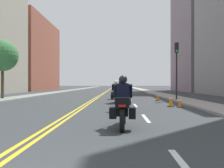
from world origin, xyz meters
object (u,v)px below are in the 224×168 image
object	(u,v)px
motorcycle_4	(120,90)
traffic_cone_1	(158,97)
motorcycle_3	(115,92)
traffic_cone_2	(180,102)
street_tree_0	(2,56)
traffic_light_near	(177,61)
motorcycle_2	(116,94)
traffic_cone_0	(171,100)
motorcycle_0	(123,107)
motorcycle_1	(123,98)

from	to	relation	value
motorcycle_4	traffic_cone_1	distance (m)	7.80
motorcycle_3	traffic_cone_2	size ratio (longest dim) A/B	3.27
motorcycle_3	traffic_cone_1	size ratio (longest dim) A/B	3.21
motorcycle_4	street_tree_0	world-z (taller)	street_tree_0
traffic_cone_1	traffic_cone_2	distance (m)	5.53
motorcycle_4	traffic_light_near	distance (m)	8.86
motorcycle_2	traffic_cone_0	xyz separation A→B (m)	(3.27, -2.65, -0.26)
traffic_cone_0	traffic_cone_2	bearing A→B (deg)	-31.32
motorcycle_0	traffic_cone_1	world-z (taller)	motorcycle_0
motorcycle_2	motorcycle_4	bearing A→B (deg)	85.30
traffic_light_near	street_tree_0	world-z (taller)	street_tree_0
motorcycle_2	street_tree_0	bearing A→B (deg)	156.08
motorcycle_0	motorcycle_1	world-z (taller)	motorcycle_1
motorcycle_0	traffic_cone_0	world-z (taller)	motorcycle_0
motorcycle_0	motorcycle_4	bearing A→B (deg)	92.67
motorcycle_1	traffic_light_near	world-z (taller)	traffic_light_near
motorcycle_3	street_tree_0	xyz separation A→B (m)	(-9.70, -0.88, 3.11)
traffic_cone_0	traffic_cone_1	size ratio (longest dim) A/B	1.23
motorcycle_2	traffic_cone_1	xyz separation A→B (m)	(3.30, 2.58, -0.33)
motorcycle_2	traffic_light_near	xyz separation A→B (m)	(4.81, 2.58, 2.54)
motorcycle_4	street_tree_0	xyz separation A→B (m)	(-10.11, -6.00, 3.10)
motorcycle_0	street_tree_0	size ratio (longest dim) A/B	0.44
traffic_cone_1	motorcycle_0	bearing A→B (deg)	-103.50
motorcycle_3	motorcycle_4	world-z (taller)	motorcycle_4
traffic_cone_1	traffic_light_near	world-z (taller)	traffic_light_near
street_tree_0	motorcycle_1	bearing A→B (deg)	-41.55
traffic_cone_0	motorcycle_3	bearing A→B (deg)	114.64
motorcycle_1	traffic_cone_0	world-z (taller)	motorcycle_1
motorcycle_1	motorcycle_2	bearing A→B (deg)	96.23
motorcycle_1	traffic_cone_2	size ratio (longest dim) A/B	3.43
motorcycle_1	motorcycle_4	size ratio (longest dim) A/B	1.03
motorcycle_0	street_tree_0	distance (m)	17.32
motorcycle_2	motorcycle_4	size ratio (longest dim) A/B	1.05
motorcycle_1	street_tree_0	bearing A→B (deg)	140.37
motorcycle_2	traffic_cone_2	distance (m)	4.77
traffic_light_near	street_tree_0	bearing A→B (deg)	175.30
motorcycle_0	motorcycle_3	bearing A→B (deg)	94.23
motorcycle_4	traffic_cone_0	distance (m)	12.77
motorcycle_4	street_tree_0	size ratio (longest dim) A/B	0.42
motorcycle_3	traffic_cone_2	world-z (taller)	motorcycle_3
motorcycle_1	motorcycle_0	bearing A→B (deg)	-89.33
motorcycle_0	traffic_cone_2	world-z (taller)	motorcycle_0
traffic_cone_2	street_tree_0	bearing A→B (deg)	153.59
motorcycle_3	street_tree_0	bearing A→B (deg)	-175.03
traffic_cone_2	traffic_cone_1	bearing A→B (deg)	94.56
traffic_cone_0	motorcycle_4	bearing A→B (deg)	103.32
motorcycle_1	street_tree_0	world-z (taller)	street_tree_0
traffic_cone_1	traffic_light_near	size ratio (longest dim) A/B	0.14
motorcycle_4	traffic_light_near	world-z (taller)	traffic_light_near
motorcycle_3	traffic_light_near	bearing A→B (deg)	-23.23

